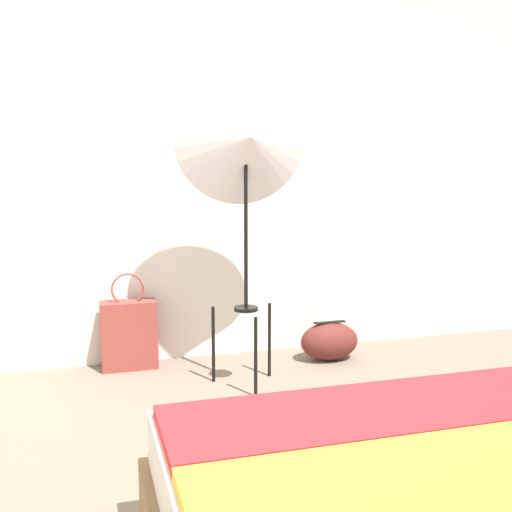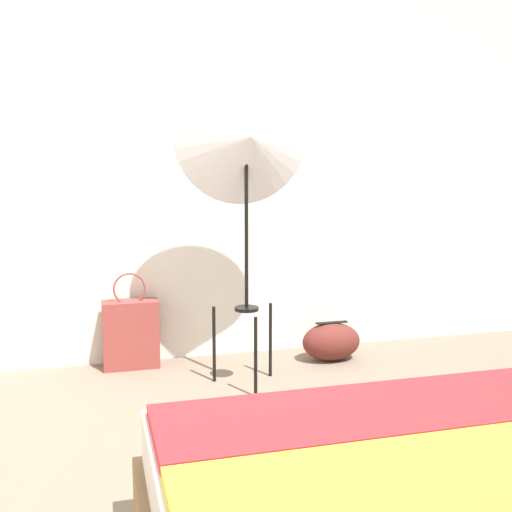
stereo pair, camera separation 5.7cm
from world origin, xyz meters
The scene contains 4 objects.
wall_back centered at (0.00, 2.08, 1.30)m, with size 8.00×0.05×2.60m.
photo_umbrella centered at (0.17, 1.44, 1.44)m, with size 0.80×0.36×1.86m.
tote_bag centered at (-0.48, 1.93, 0.22)m, with size 0.35×0.16×0.62m.
duffel_bag centered at (0.82, 1.73, 0.13)m, with size 0.40×0.25×0.26m.
Camera 2 is at (-0.67, -1.87, 1.27)m, focal length 42.00 mm.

